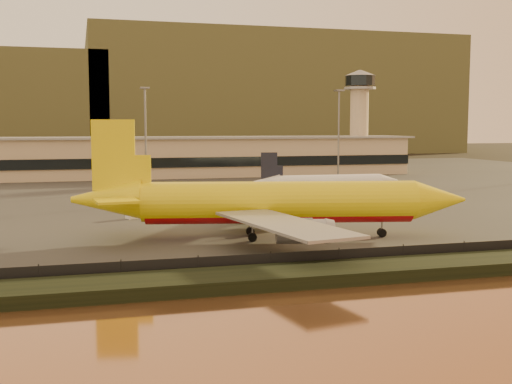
% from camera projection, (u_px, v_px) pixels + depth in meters
% --- Properties ---
extents(ground, '(900.00, 900.00, 0.00)m').
position_uv_depth(ground, '(286.00, 250.00, 84.02)').
color(ground, black).
rests_on(ground, ground).
extents(embankment, '(320.00, 7.00, 1.40)m').
position_uv_depth(embankment, '(336.00, 273.00, 67.65)').
color(embankment, black).
rests_on(embankment, ground).
extents(tarmac, '(320.00, 220.00, 0.20)m').
position_uv_depth(tarmac, '(178.00, 185.00, 175.09)').
color(tarmac, '#2D2D2D').
rests_on(tarmac, ground).
extents(perimeter_fence, '(300.00, 0.05, 2.20)m').
position_uv_depth(perimeter_fence, '(322.00, 260.00, 71.42)').
color(perimeter_fence, black).
rests_on(perimeter_fence, tarmac).
extents(terminal_building, '(202.00, 25.00, 12.60)m').
position_uv_depth(terminal_building, '(117.00, 158.00, 199.90)').
color(terminal_building, tan).
rests_on(terminal_building, tarmac).
extents(control_tower, '(11.20, 11.20, 35.50)m').
position_uv_depth(control_tower, '(359.00, 110.00, 225.95)').
color(control_tower, tan).
rests_on(control_tower, tarmac).
extents(apron_light_masts, '(152.20, 12.20, 25.40)m').
position_uv_depth(apron_light_masts, '(250.00, 128.00, 158.29)').
color(apron_light_masts, slate).
rests_on(apron_light_masts, tarmac).
extents(distant_hills, '(470.00, 160.00, 70.00)m').
position_uv_depth(distant_hills, '(86.00, 102.00, 401.28)').
color(distant_hills, brown).
rests_on(distant_hills, ground).
extents(dhl_cargo_jet, '(56.24, 54.24, 16.88)m').
position_uv_depth(dhl_cargo_jet, '(272.00, 203.00, 91.21)').
color(dhl_cargo_jet, yellow).
rests_on(dhl_cargo_jet, tarmac).
extents(white_narrowbody_jet, '(35.20, 34.40, 10.13)m').
position_uv_depth(white_narrowbody_jet, '(328.00, 183.00, 146.71)').
color(white_narrowbody_jet, white).
rests_on(white_narrowbody_jet, tarmac).
extents(gse_vehicle_yellow, '(4.28, 3.17, 1.76)m').
position_uv_depth(gse_vehicle_yellow, '(251.00, 217.00, 106.58)').
color(gse_vehicle_yellow, yellow).
rests_on(gse_vehicle_yellow, tarmac).
extents(gse_vehicle_white, '(4.14, 2.98, 1.70)m').
position_uv_depth(gse_vehicle_white, '(137.00, 213.00, 111.44)').
color(gse_vehicle_white, white).
rests_on(gse_vehicle_white, tarmac).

